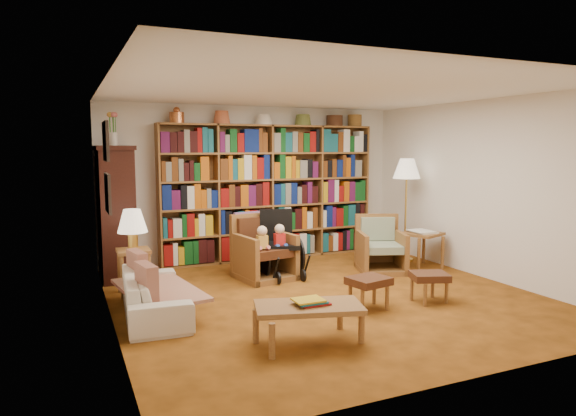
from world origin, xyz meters
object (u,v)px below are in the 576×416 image
footstool_b (429,278)px  side_table_lamp (134,261)px  armchair_leather (262,251)px  floor_lamp (407,173)px  wheelchair (280,246)px  side_table_papers (422,238)px  sofa (155,294)px  footstool_a (369,283)px  coffee_table (309,309)px  armchair_sage (378,250)px

footstool_b → side_table_lamp: bearing=151.1°
armchair_leather → floor_lamp: 2.74m
wheelchair → side_table_papers: 2.23m
armchair_leather → footstool_b: size_ratio=1.78×
sofa → side_table_lamp: (-0.10, 0.92, 0.19)m
floor_lamp → sofa: bearing=-164.6°
armchair_leather → footstool_b: 2.37m
armchair_leather → footstool_a: size_ratio=1.83×
side_table_papers → coffee_table: size_ratio=0.62×
sofa → armchair_sage: size_ratio=1.81×
floor_lamp → side_table_papers: 1.11m
sofa → side_table_papers: bearing=-77.1°
armchair_leather → armchair_sage: size_ratio=1.03×
armchair_sage → footstool_b: armchair_sage is taller
side_table_lamp → side_table_papers: bearing=-3.8°
armchair_sage → armchair_leather: bearing=169.8°
wheelchair → footstool_a: 1.81m
armchair_sage → footstool_a: bearing=-126.7°
footstool_a → footstool_b: bearing=-4.7°
wheelchair → side_table_papers: bearing=-9.4°
footstool_a → floor_lamp: bearing=45.0°
floor_lamp → footstool_a: size_ratio=3.32×
sofa → armchair_sage: armchair_sage is taller
wheelchair → side_table_papers: (2.20, -0.36, 0.02)m
sofa → footstool_b: size_ratio=3.13×
floor_lamp → footstool_a: floor_lamp is taller
side_table_papers → footstool_b: (-1.05, -1.48, -0.17)m
side_table_lamp → floor_lamp: floor_lamp is taller
wheelchair → footstool_a: (0.35, -1.77, -0.13)m
footstool_b → coffee_table: (-1.88, -0.58, 0.04)m
floor_lamp → footstool_b: bearing=-119.4°
wheelchair → side_table_lamp: bearing=-177.6°
side_table_lamp → armchair_sage: armchair_sage is taller
sofa → footstool_b: (3.07, -0.84, 0.05)m
wheelchair → sofa: bearing=-152.4°
floor_lamp → coffee_table: size_ratio=1.51×
armchair_leather → armchair_sage: (1.74, -0.31, -0.06)m
armchair_leather → footstool_a: (0.59, -1.84, -0.07)m
side_table_papers → footstool_a: 2.34m
footstool_b → coffee_table: size_ratio=0.47×
side_table_lamp → floor_lamp: 4.42m
footstool_b → floor_lamp: bearing=60.6°
armchair_leather → wheelchair: 0.26m
footstool_a → coffee_table: size_ratio=0.46×
side_table_lamp → armchair_sage: size_ratio=0.65×
sofa → footstool_a: 2.40m
side_table_lamp → armchair_leather: (1.77, 0.16, -0.05)m
side_table_lamp → footstool_a: side_table_lamp is taller
sofa → armchair_sage: (3.41, 0.76, 0.08)m
armchair_leather → wheelchair: wheelchair is taller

